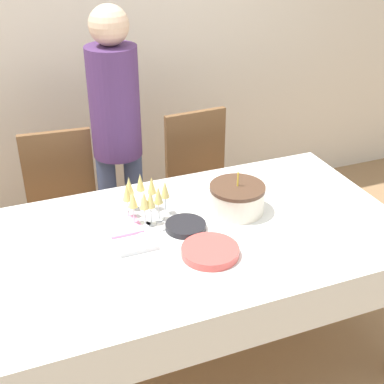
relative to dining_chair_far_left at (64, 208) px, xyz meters
The scene contains 13 objects.
ground_plane 1.09m from the dining_chair_far_left, 63.39° to the right, with size 12.00×12.00×0.00m, color #93704C.
wall_back 1.19m from the dining_chair_far_left, 59.61° to the left, with size 8.00×0.05×2.70m.
dining_table 0.97m from the dining_chair_far_left, 63.39° to the right, with size 1.98×1.08×0.76m.
dining_chair_far_left is the anchor object (origin of this frame).
dining_chair_far_right 0.86m from the dining_chair_far_left, ahead, with size 0.44×0.44×0.94m.
birthday_cake 1.09m from the dining_chair_far_left, 46.51° to the right, with size 0.26×0.26×0.21m.
champagne_tray 0.80m from the dining_chair_far_left, 65.51° to the right, with size 0.29×0.29×0.18m.
plate_stack_main 1.17m from the dining_chair_far_left, 66.16° to the right, with size 0.25×0.25×0.03m.
plate_stack_dessert 0.96m from the dining_chair_far_left, 61.88° to the right, with size 0.18×0.18×0.03m.
cake_knife 1.28m from the dining_chair_far_left, 50.70° to the right, with size 0.29×0.10×0.00m.
fork_pile 0.96m from the dining_chair_far_left, 78.13° to the right, with size 0.17×0.06×0.02m.
napkin_pile 0.77m from the dining_chair_far_left, 75.76° to the right, with size 0.15×0.15×0.01m.
person_standing 0.58m from the dining_chair_far_left, ahead, with size 0.28×0.28×1.61m.
Camera 1 is at (-0.72, -1.86, 2.09)m, focal length 50.00 mm.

